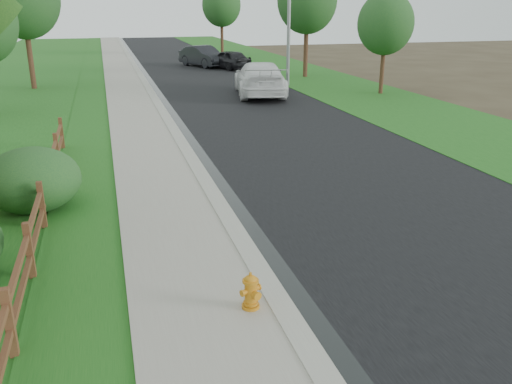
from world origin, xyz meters
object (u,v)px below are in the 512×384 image
object	(u,v)px
ranch_fence	(36,223)
dark_car_mid	(228,59)
fire_hydrant	(251,292)
white_suv	(260,79)

from	to	relation	value
ranch_fence	dark_car_mid	xyz separation A→B (m)	(10.79, 30.40, 0.11)
fire_hydrant	dark_car_mid	xyz separation A→B (m)	(7.29, 33.75, 0.34)
dark_car_mid	fire_hydrant	bearing A→B (deg)	54.87
ranch_fence	white_suv	distance (m)	20.11
ranch_fence	white_suv	size ratio (longest dim) A/B	2.76
white_suv	dark_car_mid	size ratio (longest dim) A/B	1.47
ranch_fence	white_suv	bearing A→B (deg)	61.36
white_suv	dark_car_mid	distance (m)	12.80
fire_hydrant	dark_car_mid	bearing A→B (deg)	77.81
white_suv	ranch_fence	bearing A→B (deg)	71.45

